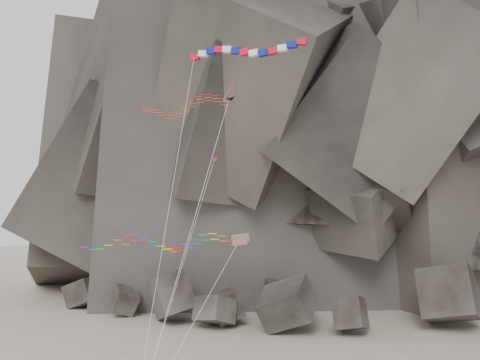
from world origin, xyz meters
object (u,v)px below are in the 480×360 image
(parafoil_kite, at_px, (154,242))
(banner_kite, at_px, (245,52))
(delta_kite, at_px, (180,106))
(pennant_kite, at_px, (195,222))

(parafoil_kite, bearing_deg, banner_kite, -21.98)
(delta_kite, xyz_separation_m, banner_kite, (6.45, -1.69, 3.78))
(delta_kite, height_order, banner_kite, banner_kite)
(delta_kite, distance_m, pennant_kite, 10.93)
(banner_kite, relative_size, parafoil_kite, 1.85)
(delta_kite, height_order, pennant_kite, delta_kite)
(pennant_kite, bearing_deg, parafoil_kite, 167.33)
(delta_kite, xyz_separation_m, parafoil_kite, (-1.62, -1.60, -11.68))
(parafoil_kite, bearing_deg, delta_kite, 23.15)
(delta_kite, bearing_deg, parafoil_kite, -116.91)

